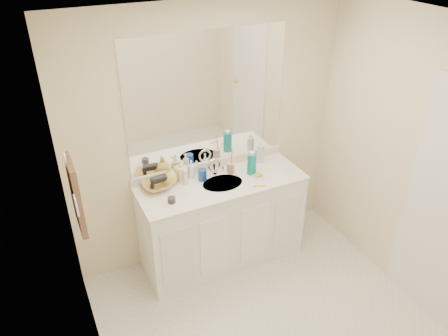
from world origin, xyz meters
TOP-DOWN VIEW (x-y plane):
  - floor at (0.00, 0.00)m, footprint 2.60×2.60m
  - ceiling at (0.00, 0.00)m, footprint 2.60×2.60m
  - wall_back at (0.00, 1.30)m, footprint 2.60×0.02m
  - wall_left at (-1.30, 0.00)m, footprint 0.02×2.60m
  - wall_right at (1.30, 0.00)m, footprint 0.02×2.60m
  - vanity_cabinet at (0.00, 1.02)m, footprint 1.50×0.55m
  - countertop at (0.00, 1.02)m, footprint 1.52×0.57m
  - backsplash at (0.00, 1.29)m, footprint 1.52×0.03m
  - sink_basin at (0.00, 1.00)m, footprint 0.37×0.37m
  - faucet at (0.00, 1.18)m, footprint 0.02×0.02m
  - mirror at (0.00, 1.29)m, footprint 1.48×0.01m
  - blue_mug at (-0.14, 1.13)m, footprint 0.08×0.08m
  - tan_cup at (0.15, 1.14)m, footprint 0.09×0.09m
  - toothbrush at (0.16, 1.14)m, footprint 0.02×0.04m
  - mouthwash_bottle at (0.31, 1.04)m, footprint 0.10×0.10m
  - clear_pump_bottle at (0.49, 1.19)m, footprint 0.07×0.07m
  - soap_dish at (0.33, 0.95)m, footprint 0.12×0.10m
  - green_soap at (0.33, 0.95)m, footprint 0.07×0.05m
  - orange_comb at (0.27, 0.81)m, footprint 0.11×0.06m
  - dark_jar at (-0.51, 0.92)m, footprint 0.07×0.07m
  - extra_white_bottle at (-0.30, 1.14)m, footprint 0.05×0.05m
  - soap_bottle_white at (-0.21, 1.22)m, footprint 0.08×0.09m
  - soap_bottle_cream at (-0.31, 1.22)m, footprint 0.11×0.11m
  - soap_bottle_yellow at (-0.43, 1.20)m, footprint 0.16×0.16m
  - wicker_basket at (-0.55, 1.17)m, footprint 0.26×0.26m
  - hair_dryer at (-0.53, 1.17)m, footprint 0.14×0.08m
  - towel_ring at (-1.27, 0.77)m, footprint 0.01×0.11m
  - hand_towel at (-1.25, 0.77)m, footprint 0.04×0.32m
  - switch_plate at (-1.27, 0.57)m, footprint 0.01×0.08m

SIDE VIEW (x-z plane):
  - floor at x=0.00m, z-range 0.00..0.00m
  - vanity_cabinet at x=0.00m, z-range 0.00..0.85m
  - countertop at x=0.00m, z-range 0.85..0.88m
  - sink_basin at x=0.00m, z-range 0.86..0.88m
  - orange_comb at x=0.27m, z-range 0.88..0.88m
  - soap_dish at x=0.33m, z-range 0.88..0.89m
  - dark_jar at x=-0.51m, z-range 0.88..0.93m
  - green_soap at x=0.33m, z-range 0.89..0.92m
  - wicker_basket at x=-0.55m, z-range 0.88..0.94m
  - backsplash at x=0.00m, z-range 0.88..0.96m
  - tan_cup at x=0.15m, z-range 0.88..0.98m
  - blue_mug at x=-0.14m, z-range 0.88..0.99m
  - faucet at x=0.00m, z-range 0.88..0.99m
  - extra_white_bottle at x=-0.30m, z-range 0.88..1.02m
  - soap_bottle_white at x=-0.21m, z-range 0.88..1.05m
  - clear_pump_bottle at x=0.49m, z-range 0.88..1.06m
  - hair_dryer at x=-0.53m, z-range 0.94..1.00m
  - soap_bottle_yellow at x=-0.43m, z-range 0.88..1.06m
  - soap_bottle_cream at x=-0.31m, z-range 0.88..1.08m
  - mouthwash_bottle at x=0.31m, z-range 0.88..1.08m
  - toothbrush at x=0.16m, z-range 0.94..1.12m
  - wall_back at x=0.00m, z-range 0.00..2.40m
  - wall_left at x=-1.30m, z-range 0.00..2.40m
  - wall_right at x=1.30m, z-range 0.00..2.40m
  - hand_towel at x=-1.25m, z-range 0.98..1.52m
  - switch_plate at x=-1.27m, z-range 1.24..1.36m
  - towel_ring at x=-1.27m, z-range 1.49..1.61m
  - mirror at x=0.00m, z-range 0.96..2.16m
  - ceiling at x=0.00m, z-range 2.39..2.41m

